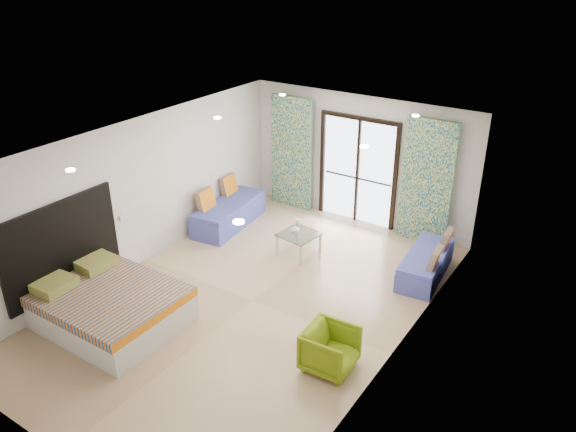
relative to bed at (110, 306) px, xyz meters
The scene contains 24 objects.
floor 2.26m from the bed, 48.77° to the left, with size 5.00×7.50×0.01m, color tan, non-canonical shape.
ceiling 3.28m from the bed, 48.77° to the left, with size 5.00×7.50×0.01m, color silver, non-canonical shape.
wall_back 5.73m from the bed, 74.79° to the left, with size 5.00×0.01×2.70m, color silver, non-canonical shape.
wall_front 2.75m from the bed, 54.37° to the right, with size 5.00×0.01×2.70m, color silver, non-canonical shape.
wall_left 2.23m from the bed, 121.20° to the left, with size 0.01×7.50×2.70m, color silver, non-canonical shape.
wall_right 4.45m from the bed, 22.98° to the left, with size 0.01×7.50×2.70m, color silver, non-canonical shape.
balcony_door 5.69m from the bed, 74.71° to the left, with size 1.76×0.08×2.28m.
balcony_rail 5.65m from the bed, 74.73° to the left, with size 1.52×0.03×0.04m, color #595451.
curtain_left 5.34m from the bed, 90.78° to the left, with size 1.00×0.10×2.50m, color white.
curtain_right 6.14m from the bed, 60.05° to the left, with size 1.00×0.10×2.50m, color white.
downlight_a 2.39m from the bed, 75.94° to the right, with size 0.12×0.12×0.02m, color #FFE0B2.
downlight_b 3.74m from the bed, ahead, with size 0.12×0.12×0.02m, color #FFE0B2.
downlight_c 3.58m from the bed, 88.33° to the left, with size 0.12×0.12×0.02m, color #FFE0B2.
downlight_d 4.60m from the bed, 43.03° to the left, with size 0.12×0.12×0.02m, color #FFE0B2.
downlight_e 5.25m from the bed, 89.04° to the left, with size 0.12×0.12×0.02m, color #FFE0B2.
downlight_f 5.99m from the bed, 58.44° to the left, with size 0.12×0.12×0.02m, color #FFE0B2.
headboard 1.23m from the bed, behind, with size 0.06×2.10×1.50m, color black.
switch_plate 1.76m from the bed, 128.42° to the left, with size 0.02×0.10×0.10m, color silver.
bed is the anchor object (origin of this frame).
daybed_left 3.75m from the bed, 99.81° to the left, with size 0.94×1.94×0.92m.
daybed_right 5.40m from the bed, 48.27° to the left, with size 0.77×1.66×0.80m.
coffee_table 3.67m from the bed, 69.47° to the left, with size 0.75×0.75×0.77m.
vase 3.63m from the bed, 70.54° to the left, with size 0.16×0.17×0.16m, color white.
armchair 3.50m from the bed, 16.00° to the left, with size 0.67×0.63×0.69m, color olive.
Camera 1 is at (4.80, -6.19, 5.32)m, focal length 35.00 mm.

